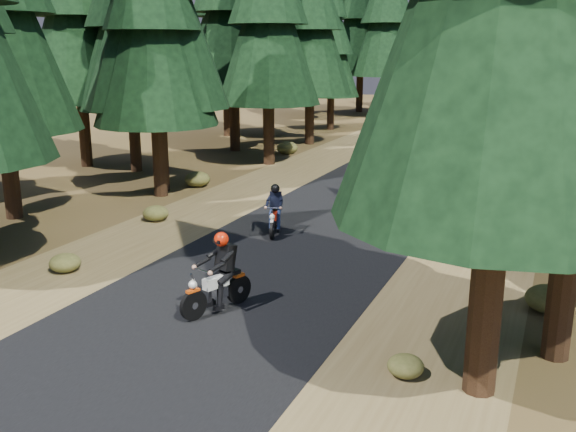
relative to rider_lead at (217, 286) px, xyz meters
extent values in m
plane|color=#403217|center=(-0.12, 2.57, -0.58)|extent=(120.00, 120.00, 0.00)
cube|color=black|center=(-0.12, 7.57, -0.57)|extent=(6.00, 100.00, 0.01)
cube|color=brown|center=(-4.72, 7.57, -0.57)|extent=(3.20, 100.00, 0.01)
cube|color=brown|center=(4.48, 7.57, -0.57)|extent=(3.20, 100.00, 0.01)
cylinder|color=black|center=(5.54, -1.13, 2.35)|extent=(0.53, 0.53, 5.85)
cylinder|color=black|center=(6.64, 0.64, 1.98)|extent=(0.50, 0.50, 5.11)
cylinder|color=black|center=(-9.94, 4.11, 2.29)|extent=(0.53, 0.53, 5.73)
cylinder|color=black|center=(-7.38, 8.75, 2.10)|extent=(0.51, 0.51, 5.34)
cone|color=black|center=(-7.38, 8.75, 5.44)|extent=(4.54, 4.54, 6.68)
cylinder|color=black|center=(5.93, 7.06, 1.68)|extent=(0.48, 0.48, 4.52)
cone|color=black|center=(5.93, 7.06, 4.51)|extent=(3.84, 3.84, 5.65)
cylinder|color=black|center=(-7.83, 9.54, 2.64)|extent=(0.56, 0.56, 6.43)
cylinder|color=black|center=(-11.26, 12.51, 2.20)|extent=(0.52, 0.52, 5.56)
cone|color=black|center=(-11.26, 12.51, 5.68)|extent=(4.73, 4.73, 6.95)
cylinder|color=black|center=(-6.48, 16.47, 2.28)|extent=(0.53, 0.53, 5.72)
cone|color=black|center=(-6.48, 16.47, 5.86)|extent=(4.86, 4.86, 7.15)
cylinder|color=black|center=(-9.88, 19.42, 2.61)|extent=(0.55, 0.55, 6.37)
cone|color=black|center=(-9.88, 19.42, 6.59)|extent=(5.41, 5.41, 7.96)
cylinder|color=black|center=(-7.12, 23.33, 2.24)|extent=(0.53, 0.53, 5.64)
cone|color=black|center=(-7.12, 23.33, 5.77)|extent=(4.79, 4.79, 7.05)
cylinder|color=black|center=(-10.99, 25.79, 2.15)|extent=(0.52, 0.52, 5.45)
cone|color=black|center=(-10.99, 25.79, 5.55)|extent=(4.63, 4.63, 6.81)
cylinder|color=black|center=(-8.24, 30.03, 1.63)|extent=(0.48, 0.48, 4.42)
cone|color=black|center=(-8.24, 30.03, 4.40)|extent=(3.76, 3.76, 5.52)
cone|color=black|center=(-8.24, 30.03, 6.38)|extent=(2.87, 2.87, 3.98)
cylinder|color=black|center=(-11.92, 35.34, 1.80)|extent=(0.49, 0.49, 4.75)
cone|color=black|center=(-11.92, 35.34, 4.76)|extent=(4.04, 4.04, 5.93)
cone|color=black|center=(-11.92, 35.34, 6.90)|extent=(3.09, 3.09, 4.27)
cylinder|color=black|center=(-14.12, 12.57, 2.42)|extent=(0.54, 0.54, 6.00)
cone|color=black|center=(-14.12, 12.57, 6.17)|extent=(5.10, 5.10, 7.50)
cylinder|color=black|center=(-13.12, 24.57, 2.62)|extent=(0.56, 0.56, 6.40)
cone|color=black|center=(-13.12, 24.57, 6.62)|extent=(5.44, 5.44, 8.00)
cylinder|color=black|center=(-7.12, 39.57, 2.62)|extent=(0.56, 0.56, 6.40)
cone|color=black|center=(-7.12, 39.57, 6.62)|extent=(5.44, 5.44, 8.00)
cylinder|color=black|center=(-10.12, 42.57, 2.82)|extent=(0.57, 0.57, 6.80)
cone|color=black|center=(-10.12, 42.57, 7.07)|extent=(5.78, 5.78, 8.50)
cylinder|color=black|center=(-4.12, 45.57, 2.42)|extent=(0.54, 0.54, 6.00)
cone|color=black|center=(-4.12, 45.57, 6.17)|extent=(5.10, 5.10, 7.50)
cylinder|color=black|center=(3.88, 45.57, 2.62)|extent=(0.56, 0.56, 6.40)
cone|color=black|center=(3.88, 45.57, 6.62)|extent=(5.44, 5.44, 8.00)
cylinder|color=black|center=(-0.12, 48.57, 2.82)|extent=(0.57, 0.57, 6.80)
cone|color=black|center=(-0.12, 48.57, 7.07)|extent=(5.78, 5.78, 8.50)
cylinder|color=black|center=(-13.12, 38.57, 2.22)|extent=(0.52, 0.52, 5.60)
cone|color=black|center=(-13.12, 38.57, 5.72)|extent=(4.76, 4.76, 7.00)
cone|color=black|center=(-13.12, 38.57, 8.24)|extent=(3.64, 3.64, 5.04)
ellipsoid|color=#474C1E|center=(-4.72, 0.68, -0.34)|extent=(0.77, 0.77, 0.46)
ellipsoid|color=#474C1E|center=(6.44, 2.80, -0.29)|extent=(0.95, 0.95, 0.57)
ellipsoid|color=#474C1E|center=(4.32, -1.14, -0.39)|extent=(0.63, 0.63, 0.38)
ellipsoid|color=#474C1E|center=(-6.96, 10.68, -0.27)|extent=(1.02, 1.02, 0.61)
ellipsoid|color=#474C1E|center=(4.77, 23.73, -0.33)|extent=(0.82, 0.82, 0.49)
ellipsoid|color=#474C1E|center=(-5.47, 5.65, -0.33)|extent=(0.83, 0.83, 0.50)
ellipsoid|color=#474C1E|center=(-6.86, 19.51, -0.25)|extent=(1.10, 1.10, 0.66)
ellipsoid|color=#474C1E|center=(5.95, 7.57, -0.27)|extent=(1.04, 1.04, 0.62)
ellipsoid|color=#474C1E|center=(5.98, 14.53, -0.36)|extent=(0.71, 0.71, 0.43)
cube|color=black|center=(0.00, 0.00, 0.59)|extent=(0.44, 0.35, 0.55)
sphere|color=#B91C07|center=(0.00, 0.00, 0.99)|extent=(0.40, 0.40, 0.31)
cube|color=black|center=(-1.29, 5.77, 0.44)|extent=(0.38, 0.29, 0.48)
sphere|color=black|center=(-1.29, 5.77, 0.80)|extent=(0.34, 0.34, 0.27)
camera|label=1|loc=(6.41, -11.02, 4.88)|focal=40.00mm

